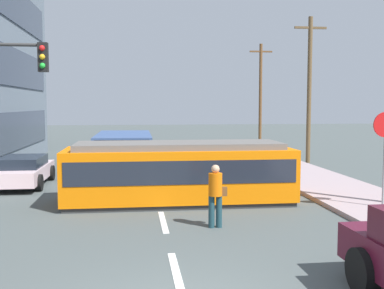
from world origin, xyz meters
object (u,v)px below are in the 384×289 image
utility_pole_mid (309,87)px  parked_sedan_mid (23,170)px  streetcar_tram (179,172)px  utility_pole_far (260,93)px  city_bus (124,150)px  pedestrian_crossing (216,192)px

utility_pole_mid → parked_sedan_mid: bearing=-157.5°
parked_sedan_mid → utility_pole_mid: size_ratio=0.54×
streetcar_tram → parked_sedan_mid: size_ratio=1.72×
utility_pole_mid → utility_pole_far: (0.31, 11.22, -0.02)m
city_bus → pedestrian_crossing: size_ratio=3.53×
city_bus → pedestrian_crossing: city_bus is taller
utility_pole_mid → utility_pole_far: bearing=88.4°
streetcar_tram → pedestrian_crossing: (0.65, -3.28, -0.09)m
streetcar_tram → city_bus: bearing=105.4°
pedestrian_crossing → utility_pole_far: utility_pole_far is taller
parked_sedan_mid → city_bus: bearing=38.1°
streetcar_tram → city_bus: size_ratio=1.26×
streetcar_tram → city_bus: (-1.94, 7.04, 0.04)m
city_bus → utility_pole_mid: utility_pole_mid is taller
streetcar_tram → utility_pole_far: (8.50, 21.01, 3.14)m
utility_pole_far → streetcar_tram: bearing=-112.0°
city_bus → parked_sedan_mid: bearing=-141.9°
utility_pole_mid → utility_pole_far: size_ratio=1.00×
streetcar_tram → utility_pole_mid: bearing=50.1°
utility_pole_far → city_bus: bearing=-126.8°
city_bus → pedestrian_crossing: 10.65m
streetcar_tram → pedestrian_crossing: size_ratio=4.45×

